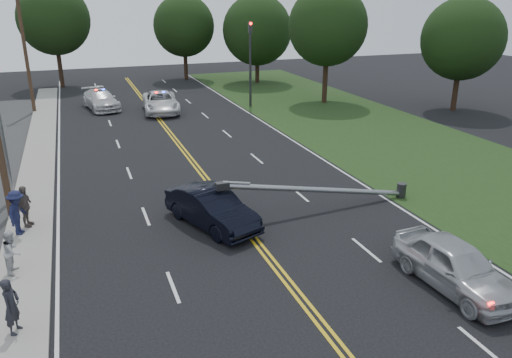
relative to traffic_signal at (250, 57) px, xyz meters
name	(u,v)px	position (x,y,z in m)	size (l,w,h in m)	color
ground	(330,335)	(-8.30, -30.00, -4.21)	(120.00, 120.00, 0.00)	black
sidewalk	(29,232)	(-16.70, -20.00, -4.15)	(1.80, 70.00, 0.12)	gray
grass_verge	(462,171)	(5.20, -20.00, -4.20)	(12.00, 80.00, 0.01)	#1B3414
centerline_yellow	(227,205)	(-8.30, -20.00, -4.19)	(0.36, 80.00, 0.00)	gold
traffic_signal	(250,57)	(0.00, 0.00, 0.00)	(0.28, 0.41, 7.05)	#2D2D30
fallen_streetlight	(329,190)	(-4.11, -22.00, -3.29)	(9.36, 0.44, 1.91)	#2D2D30
utility_pole_far	(25,49)	(-17.50, 4.00, 0.88)	(1.60, 0.28, 10.00)	#382619
tree_6	(54,19)	(-15.28, 16.04, 2.60)	(7.11, 7.11, 10.37)	black
tree_7	(184,26)	(-1.96, 16.39, 1.67)	(6.70, 6.70, 9.23)	black
tree_8	(257,30)	(4.95, 11.67, 1.35)	(7.40, 7.40, 9.27)	black
tree_9	(328,26)	(6.81, -0.65, 2.40)	(6.80, 6.80, 10.02)	black
tree_13	(463,39)	(15.48, -7.28, 1.58)	(6.55, 6.55, 9.07)	black
crashed_sedan	(212,208)	(-9.51, -21.89, -3.42)	(1.66, 4.77, 1.57)	black
waiting_sedan	(455,265)	(-3.28, -29.17, -3.40)	(1.90, 4.72, 1.61)	#ADB0B5
emergency_a	(161,102)	(-7.67, 0.49, -3.38)	(2.74, 5.93, 1.65)	silver
emergency_b	(101,100)	(-12.21, 3.39, -3.42)	(2.21, 5.45, 1.58)	silver
bystander_a	(12,306)	(-16.66, -26.92, -3.24)	(0.62, 0.41, 1.70)	#222228
bystander_b	(12,252)	(-16.93, -23.32, -3.32)	(0.75, 0.58, 1.54)	#B9B9BE
bystander_c	(17,212)	(-16.98, -20.18, -3.17)	(1.18, 0.68, 1.83)	#191D3E
bystander_d	(25,206)	(-16.75, -19.54, -3.21)	(1.03, 0.43, 1.75)	#5E514B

